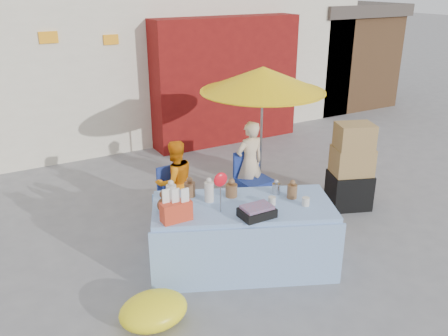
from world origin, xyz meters
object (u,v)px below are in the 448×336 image
vendor_beige (250,163)px  umbrella (263,80)px  market_table (242,234)px  chair_left (180,208)px  chair_right (254,190)px  box_stack (351,169)px  vendor_orange (175,182)px

vendor_beige → umbrella: umbrella is taller
market_table → chair_left: market_table is taller
market_table → vendor_beige: 1.80m
chair_left → chair_right: same height
box_stack → market_table: bearing=-165.9°
chair_right → umbrella: (0.30, 0.28, 1.64)m
chair_left → vendor_orange: (0.00, 0.13, 0.36)m
market_table → box_stack: bearing=37.9°
vendor_orange → vendor_beige: (1.25, 0.00, 0.05)m
chair_right → chair_left: bearing=176.7°
umbrella → chair_left: bearing=-169.6°
chair_left → vendor_orange: vendor_orange is taller
chair_right → vendor_orange: (-1.25, 0.13, 0.36)m
chair_left → umbrella: umbrella is taller
market_table → vendor_beige: vendor_beige is taller
market_table → umbrella: 2.55m
chair_left → umbrella: bearing=7.0°
chair_left → umbrella: (1.55, 0.28, 1.64)m
vendor_beige → box_stack: box_stack is taller
vendor_orange → umbrella: 2.01m
vendor_orange → box_stack: 2.66m
chair_right → vendor_orange: vendor_orange is taller
chair_left → box_stack: 2.64m
vendor_orange → market_table: bearing=95.2°
market_table → vendor_orange: (-0.22, 1.46, 0.18)m
market_table → umbrella: bearing=74.2°
vendor_orange → box_stack: box_stack is taller
vendor_orange → umbrella: umbrella is taller
chair_left → vendor_orange: 0.38m
chair_right → umbrella: 1.69m
market_table → chair_right: market_table is taller
market_table → chair_left: 1.35m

